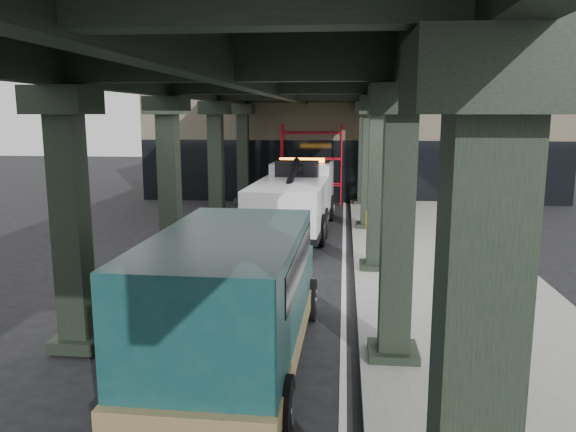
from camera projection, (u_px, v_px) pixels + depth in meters
The scene contains 8 objects.
ground at pixel (278, 291), 14.48m from camera, with size 90.00×90.00×0.00m, color black.
sidewalk at pixel (443, 272), 15.98m from camera, with size 5.00×40.00×0.15m, color gray.
lane_stripe at pixel (344, 272), 16.27m from camera, with size 0.12×38.00×0.01m, color silver.
viaduct at pixel (271, 79), 15.50m from camera, with size 7.40×32.00×6.40m.
building at pixel (351, 123), 33.15m from camera, with size 22.00×10.00×8.00m, color #C6B793.
scaffolding at pixel (312, 162), 28.44m from camera, with size 3.08×0.88×4.00m.
tow_truck at pixel (296, 196), 21.63m from camera, with size 2.93×8.84×2.86m.
towed_van at pixel (234, 296), 9.77m from camera, with size 2.67×6.40×2.57m.
Camera 1 is at (1.65, -13.80, 4.50)m, focal length 35.00 mm.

